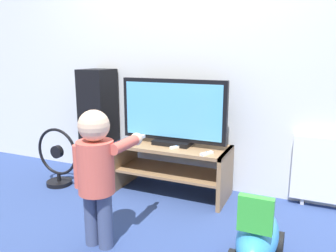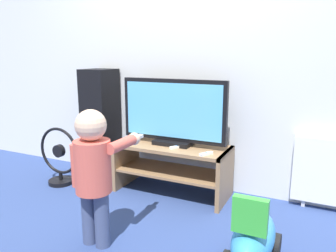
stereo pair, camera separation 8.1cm
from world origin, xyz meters
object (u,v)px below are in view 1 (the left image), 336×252
object	(u,v)px
television	(173,113)
floor_fan	(58,160)
ride_on_toy	(258,237)
speaker_tower	(98,108)
remote_primary	(207,154)
remote_secondary	(177,147)
game_console	(129,141)
child	(97,168)

from	to	relation	value
television	floor_fan	size ratio (longest dim) A/B	1.72
ride_on_toy	speaker_tower	bearing A→B (deg)	153.28
speaker_tower	ride_on_toy	bearing A→B (deg)	-26.72
remote_primary	floor_fan	xyz separation A→B (m)	(-1.50, -0.12, -0.22)
television	remote_secondary	distance (m)	0.31
game_console	speaker_tower	size ratio (longest dim) A/B	0.17
remote_secondary	floor_fan	world-z (taller)	floor_fan
child	ride_on_toy	size ratio (longest dim) A/B	1.61
game_console	floor_fan	world-z (taller)	floor_fan
television	game_console	size ratio (longest dim) A/B	5.10
remote_primary	game_console	bearing A→B (deg)	175.06
remote_secondary	child	size ratio (longest dim) A/B	0.14
game_console	floor_fan	bearing A→B (deg)	-164.96
game_console	remote_secondary	bearing A→B (deg)	1.32
television	game_console	distance (m)	0.50
speaker_tower	floor_fan	size ratio (longest dim) A/B	1.96
speaker_tower	television	bearing A→B (deg)	-4.85
television	remote_secondary	world-z (taller)	television
game_console	ride_on_toy	world-z (taller)	ride_on_toy
speaker_tower	child	bearing A→B (deg)	-54.79
remote_secondary	floor_fan	distance (m)	1.23
floor_fan	ride_on_toy	bearing A→B (deg)	-14.40
game_console	speaker_tower	distance (m)	0.57
speaker_tower	ride_on_toy	xyz separation A→B (m)	(1.79, -0.90, -0.54)
ride_on_toy	remote_secondary	bearing A→B (deg)	139.11
remote_primary	remote_secondary	world-z (taller)	same
floor_fan	ride_on_toy	distance (m)	2.10
television	remote_primary	xyz separation A→B (m)	(0.38, -0.18, -0.29)
child	speaker_tower	world-z (taller)	speaker_tower
remote_secondary	floor_fan	size ratio (longest dim) A/B	0.22
remote_secondary	ride_on_toy	bearing A→B (deg)	-40.89
remote_primary	ride_on_toy	xyz separation A→B (m)	(0.53, -0.65, -0.28)
speaker_tower	ride_on_toy	size ratio (longest dim) A/B	1.95
television	ride_on_toy	world-z (taller)	television
television	floor_fan	world-z (taller)	television
floor_fan	television	bearing A→B (deg)	15.36
game_console	remote_primary	size ratio (longest dim) A/B	1.50
television	speaker_tower	size ratio (longest dim) A/B	0.88
game_console	remote_secondary	size ratio (longest dim) A/B	1.53
game_console	remote_secondary	distance (m)	0.48
floor_fan	ride_on_toy	xyz separation A→B (m)	(2.03, -0.52, -0.06)
child	television	bearing A→B (deg)	84.21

